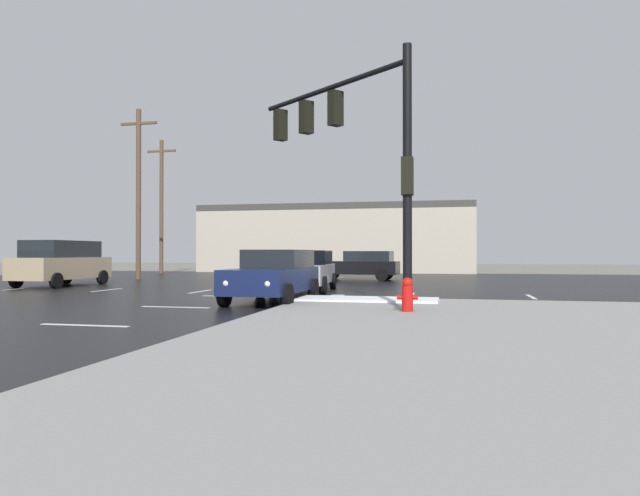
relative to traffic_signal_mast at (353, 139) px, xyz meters
The scene contains 13 objects.
ground_plane 8.54m from the traffic_signal_mast, 131.75° to the left, with size 120.00×120.00×0.00m, color slate.
road_asphalt 8.54m from the traffic_signal_mast, 131.75° to the left, with size 44.00×44.00×0.02m, color black.
snow_strip_curbside 4.59m from the traffic_signal_mast, 82.63° to the left, with size 4.00×1.60×0.06m, color white.
lane_markings 7.05m from the traffic_signal_mast, 131.94° to the left, with size 36.15×36.15×0.01m.
traffic_signal_mast is the anchor object (origin of this frame).
fire_hydrant 4.55m from the traffic_signal_mast, 45.26° to the right, with size 0.48×0.26×0.79m.
strip_building_background 31.04m from the traffic_signal_mast, 101.47° to the left, with size 21.14×8.00×5.24m.
sedan_black 16.36m from the traffic_signal_mast, 98.03° to the left, with size 4.62×2.23×1.58m.
sedan_silver 8.07m from the traffic_signal_mast, 114.17° to the left, with size 2.32×4.65×1.58m.
suv_tan 16.69m from the traffic_signal_mast, 152.60° to the left, with size 2.17×4.84×2.03m.
sedan_navy 4.82m from the traffic_signal_mast, 149.72° to the left, with size 2.03×4.54×1.58m.
utility_pole_far 20.31m from the traffic_signal_mast, 135.85° to the left, with size 2.20×0.28×9.61m.
utility_pole_distant 28.89m from the traffic_signal_mast, 127.98° to the left, with size 2.20×0.28×9.67m.
Camera 1 is at (7.26, -20.35, 1.51)m, focal length 32.07 mm.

